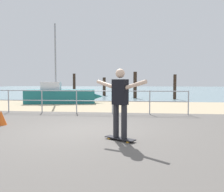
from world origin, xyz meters
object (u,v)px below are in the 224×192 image
Objects in this scene: sailboat at (63,95)px; traffic_cone at (1,118)px; skateboard at (120,138)px; skateboarder at (120,99)px.

sailboat reaches higher than traffic_cone.
skateboarder is at bearing 135.00° from skateboard.
skateboarder is at bearing -64.03° from sailboat.
skateboarder is (4.50, -9.24, 0.50)m from sailboat.
traffic_cone is at bearing 158.98° from skateboarder.
skateboarder is (-0.00, 0.00, 0.95)m from skateboard.
sailboat is at bearing 115.97° from skateboarder.
sailboat is at bearing 115.97° from skateboard.
skateboard is 4.29m from traffic_cone.
skateboard is at bearing -64.03° from sailboat.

